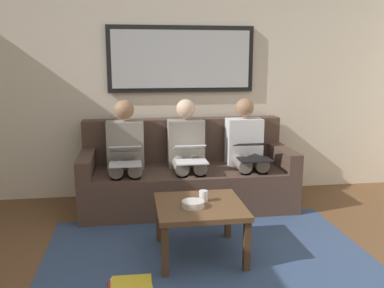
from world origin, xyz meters
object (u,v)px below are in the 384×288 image
(framed_mirror, at_px, (181,59))
(person_left, at_px, (246,149))
(coffee_table, at_px, (200,211))
(person_middle, at_px, (187,151))
(person_right, at_px, (125,153))
(bowl, at_px, (193,204))
(laptop_black, at_px, (253,151))
(laptop_silver, at_px, (125,156))
(couch, at_px, (186,176))
(magazine_stack, at_px, (131,284))
(cup, at_px, (203,196))
(laptop_white, at_px, (190,154))

(framed_mirror, distance_m, person_left, 1.23)
(coffee_table, height_order, person_middle, person_middle)
(person_left, xyz_separation_m, person_right, (1.28, 0.00, 0.00))
(bowl, bearing_deg, person_middle, -95.64)
(laptop_black, bearing_deg, person_middle, -20.17)
(coffee_table, bearing_deg, person_middle, -92.85)
(person_right, relative_size, laptop_silver, 2.94)
(framed_mirror, bearing_deg, laptop_black, 132.77)
(couch, height_order, magazine_stack, couch)
(cup, height_order, laptop_black, laptop_black)
(laptop_black, distance_m, laptop_white, 0.64)
(coffee_table, height_order, magazine_stack, coffee_table)
(couch, relative_size, laptop_black, 5.67)
(coffee_table, bearing_deg, magazine_stack, 36.50)
(bowl, bearing_deg, laptop_white, -96.98)
(couch, xyz_separation_m, person_right, (0.64, 0.07, 0.30))
(person_left, height_order, person_middle, same)
(person_left, bearing_deg, couch, -6.13)
(coffee_table, distance_m, bowl, 0.12)
(person_left, bearing_deg, bowl, 57.90)
(coffee_table, xyz_separation_m, laptop_black, (-0.70, -0.91, 0.26))
(couch, relative_size, framed_mirror, 1.35)
(laptop_white, bearing_deg, framed_mirror, -90.00)
(person_right, xyz_separation_m, magazine_stack, (-0.03, 1.56, -0.59))
(magazine_stack, bearing_deg, cup, -141.77)
(bowl, height_order, person_middle, person_middle)
(couch, relative_size, bowl, 12.61)
(bowl, relative_size, laptop_silver, 0.45)
(laptop_black, relative_size, laptop_white, 1.04)
(framed_mirror, bearing_deg, laptop_white, 90.00)
(laptop_black, bearing_deg, person_left, -90.00)
(laptop_silver, relative_size, magazine_stack, 1.23)
(laptop_white, bearing_deg, bowl, 83.02)
(cup, bearing_deg, person_middle, -90.97)
(laptop_silver, bearing_deg, magazine_stack, 91.26)
(bowl, height_order, laptop_silver, laptop_silver)
(couch, xyz_separation_m, person_middle, (0.00, 0.07, 0.30))
(framed_mirror, height_order, coffee_table, framed_mirror)
(person_middle, xyz_separation_m, person_right, (0.64, 0.00, 0.00))
(coffee_table, bearing_deg, couch, -92.69)
(bowl, bearing_deg, magazine_stack, 35.26)
(framed_mirror, distance_m, laptop_white, 1.15)
(coffee_table, height_order, laptop_white, laptop_white)
(couch, height_order, person_right, person_right)
(person_left, distance_m, laptop_white, 0.68)
(person_middle, height_order, laptop_white, person_middle)
(person_left, relative_size, laptop_black, 2.94)
(laptop_black, bearing_deg, person_right, -10.41)
(cup, bearing_deg, laptop_silver, -54.25)
(laptop_white, bearing_deg, person_left, -159.91)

